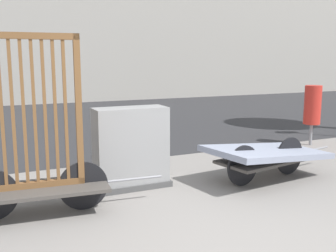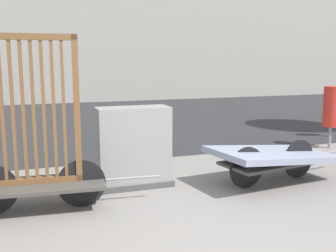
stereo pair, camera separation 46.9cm
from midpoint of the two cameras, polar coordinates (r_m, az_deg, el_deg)
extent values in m
cube|color=#2D2D30|center=(11.73, -15.31, 0.65)|extent=(56.00, 9.93, 0.01)
cube|color=#4C4742|center=(4.82, -20.95, -8.56)|extent=(1.59, 0.82, 0.04)
cylinder|color=black|center=(4.84, -14.94, -8.43)|extent=(0.58, 0.09, 0.58)
cylinder|color=gray|center=(4.91, -7.68, -7.66)|extent=(0.70, 0.09, 0.03)
cube|color=brown|center=(4.81, -20.99, -7.93)|extent=(1.03, 0.16, 0.07)
cube|color=brown|center=(4.61, -22.24, 12.04)|extent=(1.03, 0.16, 0.07)
cube|color=brown|center=(4.64, -15.68, 2.17)|extent=(0.08, 0.08, 1.72)
cube|color=brown|center=(4.66, -25.69, 1.60)|extent=(0.04, 0.05, 1.65)
cube|color=brown|center=(4.65, -24.33, 1.68)|extent=(0.04, 0.05, 1.65)
cube|color=brown|center=(4.64, -22.97, 1.76)|extent=(0.04, 0.05, 1.65)
cube|color=brown|center=(4.64, -21.60, 1.84)|extent=(0.04, 0.05, 1.65)
cube|color=brown|center=(4.63, -20.23, 1.92)|extent=(0.04, 0.05, 1.65)
cube|color=brown|center=(4.63, -18.85, 1.99)|extent=(0.04, 0.05, 1.65)
cube|color=brown|center=(4.64, -17.48, 2.07)|extent=(0.04, 0.05, 1.65)
cube|color=#4C4742|center=(5.94, 12.07, -4.75)|extent=(1.63, 0.94, 0.04)
cylinder|color=black|center=(6.31, 15.21, -4.23)|extent=(0.58, 0.13, 0.58)
cylinder|color=black|center=(5.60, 8.50, -5.73)|extent=(0.58, 0.13, 0.58)
cylinder|color=gray|center=(6.78, 18.63, -3.27)|extent=(0.70, 0.15, 0.03)
cube|color=#8C93A8|center=(5.91, 12.10, -3.73)|extent=(2.02, 1.28, 0.27)
cube|color=#4C4C4C|center=(5.60, -7.76, -8.36)|extent=(1.06, 0.48, 0.08)
cube|color=gray|center=(5.47, -7.88, -3.17)|extent=(1.00, 0.42, 1.12)
cylinder|color=gray|center=(8.61, 18.57, -1.19)|extent=(0.06, 0.06, 0.45)
cylinder|color=red|center=(8.52, 18.79, 2.92)|extent=(0.34, 0.34, 0.80)
camera|label=1|loc=(0.23, -92.67, -0.45)|focal=42.00mm
camera|label=2|loc=(0.23, 87.33, 0.45)|focal=42.00mm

